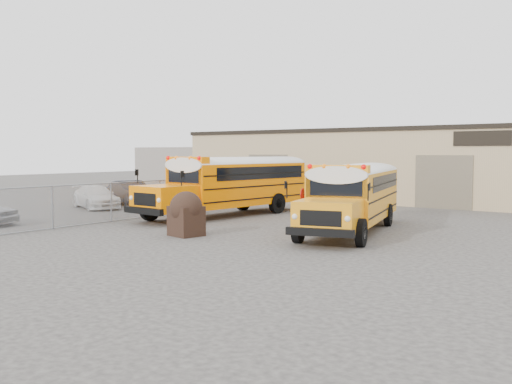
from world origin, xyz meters
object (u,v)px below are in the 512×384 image
Objects in this scene: school_bus_left at (305,177)px; tarp_bundle at (186,213)px; car_white at (96,197)px; school_bus_right at (378,184)px; car_dark at (130,193)px.

tarp_bundle is (2.64, -12.77, -0.87)m from school_bus_left.
school_bus_left is 6.15× the size of tarp_bundle.
school_bus_left is 2.38× the size of car_white.
car_white is (-11.54, 4.74, -0.23)m from tarp_bundle.
car_white is (-14.45, -5.86, -0.95)m from school_bus_right.
tarp_bundle reaches higher than car_white.
school_bus_right is at bearing -21.38° from school_bus_left.
car_white is at bearing -157.92° from school_bus_right.
school_bus_left is 1.08× the size of school_bus_right.
school_bus_right is 2.21× the size of car_white.
school_bus_right is 2.17× the size of car_dark.
tarp_bundle is 12.48m from car_white.
school_bus_right reaches higher than car_white.
school_bus_left is 12.04m from car_white.
car_dark reaches higher than car_white.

